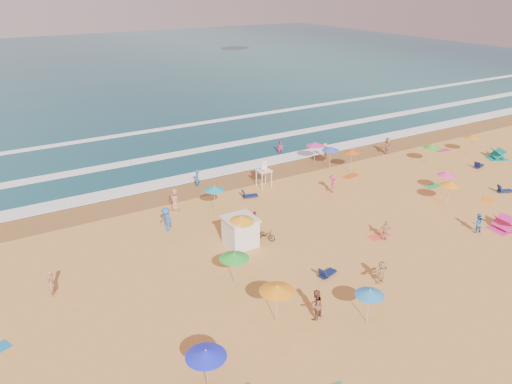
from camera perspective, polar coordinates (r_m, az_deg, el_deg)
ground at (r=37.67m, az=6.85°, el=-4.69°), size 220.00×220.00×0.00m
ocean at (r=113.29m, az=-20.64°, el=12.95°), size 220.00×140.00×0.18m
wet_sand at (r=47.16m, az=-2.40°, el=1.41°), size 220.00×220.00×0.00m
surf_foam at (r=54.56m, az=-6.90°, el=4.45°), size 200.00×18.70×0.05m
cabana at (r=35.42m, az=-1.79°, el=-4.62°), size 2.00×2.00×2.00m
cabana_roof at (r=34.93m, az=-1.81°, el=-3.08°), size 2.20×2.20×0.12m
bicycle at (r=36.32m, az=1.08°, el=-4.90°), size 1.29×1.63×0.83m
lifeguard_stand at (r=45.25m, az=0.90°, el=1.88°), size 1.20×1.20×2.10m
beach_umbrellas at (r=37.48m, az=9.44°, el=-1.51°), size 54.60×29.23×0.67m
loungers at (r=38.50m, az=15.52°, el=-4.50°), size 47.46×22.05×0.34m
towels at (r=38.51m, az=13.14°, el=-4.49°), size 47.73×22.19×0.03m
popup_tents at (r=50.15m, az=26.20°, el=1.02°), size 16.28×12.34×1.20m
beachgoers at (r=39.92m, az=1.65°, el=-1.47°), size 45.94×25.68×2.14m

